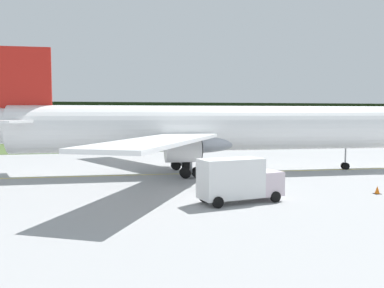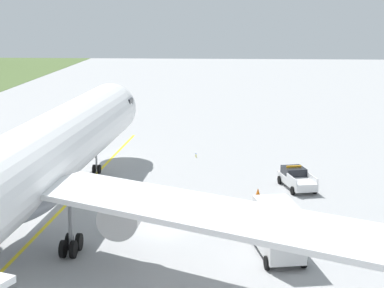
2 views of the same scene
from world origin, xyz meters
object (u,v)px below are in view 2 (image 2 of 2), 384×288
Objects in this scene: ops_pickup_truck at (296,178)px; catering_truck at (276,227)px; airliner at (30,166)px; apron_cone at (258,192)px.

ops_pickup_truck is 16.76m from catering_truck.
airliner is 25.17m from ops_pickup_truck.
apron_cone is at bearing -55.42° from airliner.
catering_truck is 13.68m from apron_cone.
ops_pickup_truck is 4.66m from apron_cone.
catering_truck is at bearing 169.69° from ops_pickup_truck.
airliner is at bearing 125.34° from ops_pickup_truck.
ops_pickup_truck is at bearing -51.38° from apron_cone.
apron_cone is (11.44, -16.59, -5.00)m from airliner.
catering_truck reaches higher than ops_pickup_truck.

